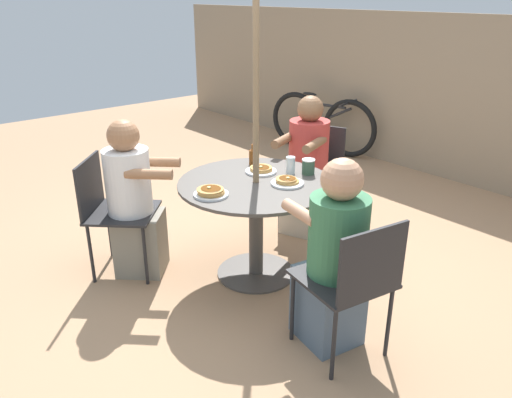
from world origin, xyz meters
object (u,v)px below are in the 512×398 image
Objects in this scene: patio_chair_south at (353,278)px; syrup_bottle at (253,157)px; patio_chair_east at (111,206)px; coffee_cup at (308,167)px; patio_chair_north at (314,168)px; pancake_plate_c at (287,182)px; drinking_glass_a at (290,165)px; bicycle at (322,123)px; patio_table at (256,205)px; pancake_plate_a at (211,193)px; pancake_plate_b at (261,170)px; diner_south at (333,261)px; diner_north at (307,171)px; diner_east at (134,204)px.

syrup_bottle is at bearing 83.06° from patio_chair_south.
patio_chair_east reaches higher than coffee_cup.
pancake_plate_c is (0.53, -0.84, 0.23)m from patio_chair_north.
drinking_glass_a is 0.08× the size of bicycle.
syrup_bottle reaches higher than coffee_cup.
patio_chair_south is 3.97m from bicycle.
pancake_plate_c is (0.89, 0.88, 0.23)m from patio_chair_east.
patio_chair_east is at bearing -113.81° from syrup_bottle.
patio_chair_east is at bearing 57.85° from patio_chair_north.
bicycle is (-1.47, 2.40, -0.41)m from syrup_bottle.
bicycle is (-1.94, 2.50, -0.37)m from pancake_plate_c.
patio_chair_south is 0.94m from pancake_plate_c.
patio_table is 4.77× the size of pancake_plate_c.
pancake_plate_a is 0.78m from coffee_cup.
patio_chair_south is 1.22m from pancake_plate_b.
bicycle is at bearing 53.96° from diner_south.
pancake_plate_b is 0.15× the size of bicycle.
patio_chair_east is at bearing -125.85° from drinking_glass_a.
pancake_plate_a is 2.05× the size of coffee_cup.
pancake_plate_a is at bearing -63.62° from syrup_bottle.
patio_chair_south reaches higher than pancake_plate_c.
diner_north is 0.78× the size of bicycle.
patio_chair_north is 2.18m from bicycle.
diner_east is at bearing -135.85° from pancake_plate_c.
pancake_plate_a is at bearing 84.11° from diner_north.
drinking_glass_a reaches higher than bicycle.
pancake_plate_b is at bearing 103.75° from pancake_plate_a.
diner_south is 9.23× the size of drinking_glass_a.
diner_south reaches higher than pancake_plate_a.
coffee_cup is 0.89× the size of drinking_glass_a.
coffee_cup reaches higher than bicycle.
patio_chair_north reaches higher than pancake_plate_b.
syrup_bottle reaches higher than patio_chair_east.
diner_south reaches higher than pancake_plate_c.
pancake_plate_a is 0.15× the size of bicycle.
patio_table is 0.94× the size of diner_east.
patio_chair_south is 7.84× the size of coffee_cup.
diner_south reaches higher than syrup_bottle.
pancake_plate_c is (0.17, 0.13, 0.19)m from patio_table.
pancake_plate_c is (-0.68, 0.29, 0.21)m from diner_south.
patio_chair_south reaches higher than drinking_glass_a.
syrup_bottle is at bearing 116.38° from pancake_plate_a.
diner_east is at bearing -110.05° from syrup_bottle.
diner_east is at bearing -158.22° from pancake_plate_a.
pancake_plate_b is at bearing -22.32° from syrup_bottle.
patio_chair_east is 1.68m from diner_south.
pancake_plate_b reaches higher than bicycle.
patio_chair_east reaches higher than bicycle.
drinking_glass_a is at bearing 102.28° from diner_north.
patio_chair_east is 6.95× the size of drinking_glass_a.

